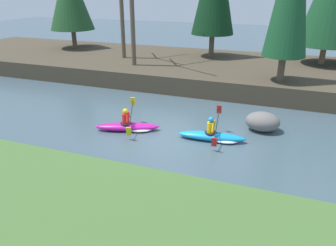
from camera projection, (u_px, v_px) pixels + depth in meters
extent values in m
plane|color=#425660|center=(166.00, 141.00, 13.21)|extent=(90.00, 90.00, 0.00)
cube|color=#473D2D|center=(220.00, 71.00, 21.95)|extent=(44.00, 9.49, 1.06)
cylinder|color=brown|center=(74.00, 39.00, 26.75)|extent=(0.36, 0.36, 1.46)
cylinder|color=brown|center=(211.00, 45.00, 23.46)|extent=(0.36, 0.36, 1.57)
cylinder|color=brown|center=(281.00, 68.00, 17.38)|extent=(0.36, 0.36, 1.32)
cylinder|color=#7A664C|center=(323.00, 55.00, 21.19)|extent=(0.36, 0.36, 1.20)
cylinder|color=brown|center=(122.00, 21.00, 22.32)|extent=(0.28, 0.28, 5.05)
cylinder|color=brown|center=(132.00, 16.00, 19.98)|extent=(0.28, 0.28, 5.98)
ellipsoid|color=#1993D6|center=(212.00, 136.00, 13.19)|extent=(2.75, 0.94, 0.34)
cone|color=#1993D6|center=(243.00, 139.00, 12.93)|extent=(0.37, 0.24, 0.20)
cylinder|color=black|center=(210.00, 133.00, 13.15)|extent=(0.54, 0.54, 0.08)
cylinder|color=yellow|center=(211.00, 127.00, 13.05)|extent=(0.34, 0.34, 0.42)
sphere|color=#1E89D1|center=(211.00, 120.00, 12.92)|extent=(0.26, 0.26, 0.23)
cylinder|color=yellow|center=(214.00, 123.00, 13.21)|extent=(0.12, 0.23, 0.35)
cylinder|color=yellow|center=(213.00, 128.00, 12.78)|extent=(0.12, 0.23, 0.35)
cylinder|color=black|center=(217.00, 125.00, 12.95)|extent=(0.28, 1.90, 0.65)
cube|color=red|center=(219.00, 109.00, 13.69)|extent=(0.22, 0.18, 0.41)
cube|color=red|center=(214.00, 142.00, 12.22)|extent=(0.22, 0.18, 0.41)
ellipsoid|color=white|center=(225.00, 139.00, 13.11)|extent=(1.18, 0.84, 0.18)
ellipsoid|color=#C61999|center=(127.00, 127.00, 14.08)|extent=(2.74, 1.49, 0.34)
cone|color=#C61999|center=(156.00, 126.00, 14.07)|extent=(0.40, 0.31, 0.20)
cylinder|color=black|center=(126.00, 124.00, 14.03)|extent=(0.62, 0.62, 0.08)
cylinder|color=red|center=(126.00, 118.00, 13.93)|extent=(0.38, 0.38, 0.42)
sphere|color=yellow|center=(125.00, 111.00, 13.81)|extent=(0.29, 0.29, 0.23)
cylinder|color=red|center=(129.00, 114.00, 14.12)|extent=(0.16, 0.24, 0.35)
cylinder|color=red|center=(127.00, 119.00, 13.68)|extent=(0.16, 0.24, 0.35)
cylinder|color=black|center=(131.00, 116.00, 13.88)|extent=(0.69, 1.81, 0.65)
cube|color=yellow|center=(133.00, 101.00, 14.64)|extent=(0.24, 0.22, 0.41)
cube|color=yellow|center=(129.00, 131.00, 13.12)|extent=(0.24, 0.22, 0.41)
ellipsoid|color=white|center=(140.00, 129.00, 14.11)|extent=(1.27, 1.03, 0.18)
ellipsoid|color=slate|center=(263.00, 122.00, 14.00)|extent=(1.45, 1.14, 0.82)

